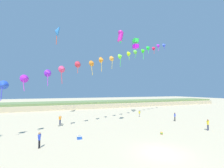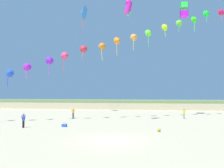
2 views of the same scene
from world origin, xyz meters
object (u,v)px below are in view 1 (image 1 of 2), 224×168
person_near_left (208,124)px  large_kite_high_solo (136,44)px  large_kite_low_lead (57,31)px  person_mid_center (39,139)px  large_kite_mid_trail (120,36)px  beach_ball (162,133)px  person_near_right (60,119)px  person_far_left (139,113)px  person_far_right (175,116)px  beach_cooler (79,137)px

person_near_left → large_kite_high_solo: size_ratio=0.71×
person_near_left → large_kite_low_lead: large_kite_low_lead is taller
large_kite_high_solo → person_mid_center: bearing=-143.9°
person_near_left → large_kite_mid_trail: large_kite_mid_trail is taller
beach_ball → person_near_right: bearing=138.3°
person_mid_center → large_kite_mid_trail: (11.83, 5.24, 14.45)m
person_mid_center → large_kite_high_solo: size_ratio=0.70×
person_near_left → person_near_right: (-21.04, 12.47, -0.01)m
person_far_left → person_far_right: person_far_right is taller
person_mid_center → person_near_left: bearing=-3.5°
person_near_left → person_mid_center: 23.54m
large_kite_low_lead → beach_cooler: size_ratio=7.77×
person_far_right → beach_cooler: bearing=-167.2°
person_far_left → large_kite_low_lead: 27.27m
large_kite_low_lead → large_kite_high_solo: large_kite_low_lead is taller
person_far_left → large_kite_low_lead: (-18.22, 6.62, 19.17)m
large_kite_mid_trail → person_near_right: bearing=148.3°
person_mid_center → person_far_right: person_far_right is taller
large_kite_high_solo → person_far_right: bearing=-67.8°
person_far_right → beach_cooler: size_ratio=2.90×
person_far_right → large_kite_high_solo: large_kite_high_solo is taller
person_far_left → beach_ball: (-4.47, -13.06, -0.71)m
person_near_left → beach_ball: (-8.05, 0.88, -0.80)m
person_near_right → large_kite_low_lead: 20.75m
person_mid_center → person_far_right: 24.86m
beach_ball → large_kite_mid_trail: bearing=122.0°
large_kite_high_solo → beach_ball: large_kite_high_solo is taller
person_near_right → large_kite_high_solo: 25.14m
person_near_left → beach_cooler: bearing=171.3°
person_near_right → person_near_left: bearing=-30.7°
large_kite_mid_trail → beach_cooler: large_kite_mid_trail is taller
beach_cooler → person_mid_center: bearing=-161.5°
person_near_left → large_kite_low_lead: (-21.80, 20.57, 19.08)m
person_near_right → beach_cooler: size_ratio=2.91×
person_far_left → person_near_right: bearing=-175.2°
large_kite_high_solo → beach_ball: size_ratio=6.56×
person_mid_center → person_far_left: bearing=32.1°
person_near_right → large_kite_mid_trail: large_kite_mid_trail is taller
person_mid_center → large_kite_low_lead: (1.70, 19.13, 19.10)m
person_mid_center → large_kite_mid_trail: large_kite_mid_trail is taller
person_far_right → large_kite_mid_trail: large_kite_mid_trail is taller
person_near_left → beach_cooler: 19.30m
large_kite_mid_trail → large_kite_high_solo: 13.26m
person_near_left → person_mid_center: (-23.50, 1.44, -0.01)m
person_near_left → beach_ball: 8.13m
large_kite_low_lead → beach_cooler: large_kite_low_lead is taller
large_kite_mid_trail → beach_ball: bearing=-58.0°
person_near_left → person_far_left: 14.40m
large_kite_low_lead → large_kite_mid_trail: large_kite_low_lead is taller
large_kite_low_lead → person_mid_center: bearing=-95.1°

